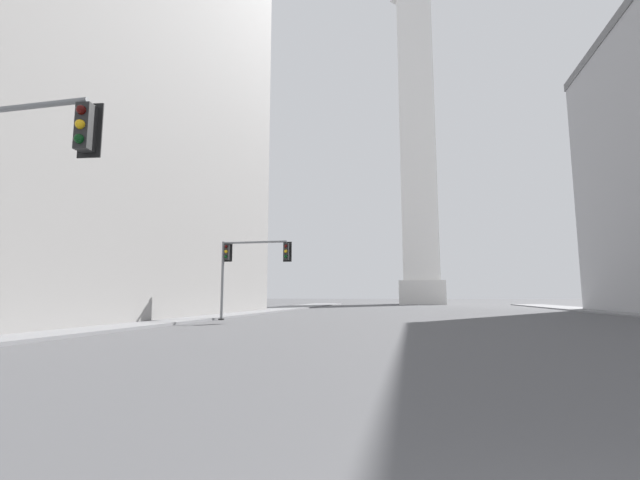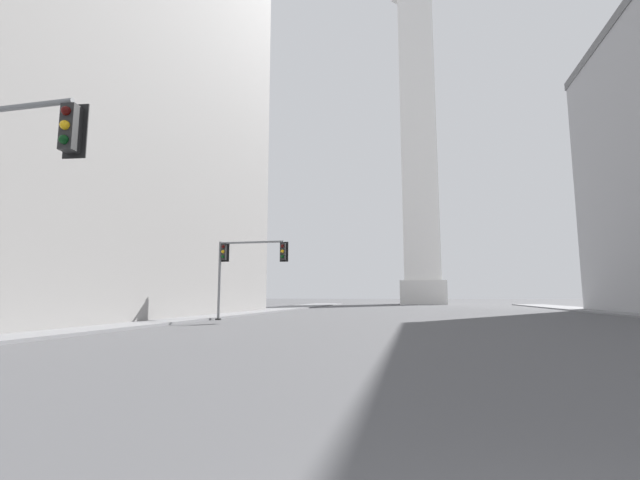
% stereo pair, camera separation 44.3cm
% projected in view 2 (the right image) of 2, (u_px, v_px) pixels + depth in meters
% --- Properties ---
extents(sidewalk_left, '(5.00, 95.99, 0.15)m').
position_uv_depth(sidewalk_left, '(206.00, 316.00, 32.65)').
color(sidewalk_left, slate).
rests_on(sidewalk_left, ground_plane).
extents(building_left, '(29.08, 37.84, 44.92)m').
position_uv_depth(building_left, '(14.00, 26.00, 33.33)').
color(building_left, gray).
rests_on(building_left, ground_plane).
extents(obelisk, '(8.15, 8.15, 68.48)m').
position_uv_depth(obelisk, '(418.00, 131.00, 82.77)').
color(obelisk, silver).
rests_on(obelisk, ground_plane).
extents(traffic_light_mid_left, '(4.97, 0.50, 5.25)m').
position_uv_depth(traffic_light_mid_left, '(243.00, 260.00, 28.59)').
color(traffic_light_mid_left, slate).
rests_on(traffic_light_mid_left, ground_plane).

